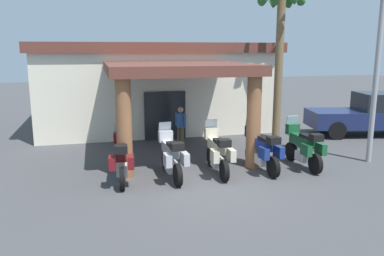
# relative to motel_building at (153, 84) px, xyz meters

# --- Properties ---
(ground_plane) EXTENTS (80.00, 80.00, 0.00)m
(ground_plane) POSITION_rel_motel_building_xyz_m (-0.12, -9.48, -2.13)
(ground_plane) COLOR #424244
(motel_building) EXTENTS (11.51, 12.57, 4.17)m
(motel_building) POSITION_rel_motel_building_xyz_m (0.00, 0.00, 0.00)
(motel_building) COLOR silver
(motel_building) RESTS_ON ground_plane
(motorcycle_maroon) EXTENTS (0.74, 2.21, 1.61)m
(motorcycle_maroon) POSITION_rel_motel_building_xyz_m (-2.55, -8.34, -1.43)
(motorcycle_maroon) COLOR black
(motorcycle_maroon) RESTS_ON ground_plane
(motorcycle_silver) EXTENTS (0.70, 2.21, 1.61)m
(motorcycle_silver) POSITION_rel_motel_building_xyz_m (-1.06, -8.48, -1.43)
(motorcycle_silver) COLOR black
(motorcycle_silver) RESTS_ON ground_plane
(motorcycle_cream) EXTENTS (0.73, 2.21, 1.61)m
(motorcycle_cream) POSITION_rel_motel_building_xyz_m (0.44, -8.46, -1.43)
(motorcycle_cream) COLOR black
(motorcycle_cream) RESTS_ON ground_plane
(motorcycle_blue) EXTENTS (0.71, 2.21, 1.61)m
(motorcycle_blue) POSITION_rel_motel_building_xyz_m (1.94, -8.56, -1.43)
(motorcycle_blue) COLOR black
(motorcycle_blue) RESTS_ON ground_plane
(motorcycle_green) EXTENTS (0.71, 2.21, 1.61)m
(motorcycle_green) POSITION_rel_motel_building_xyz_m (3.43, -8.60, -1.43)
(motorcycle_green) COLOR black
(motorcycle_green) RESTS_ON ground_plane
(pedestrian) EXTENTS (0.35, 0.45, 1.62)m
(pedestrian) POSITION_rel_motel_building_xyz_m (0.20, -4.76, -1.20)
(pedestrian) COLOR brown
(pedestrian) RESTS_ON ground_plane
(pickup_truck_navy) EXTENTS (5.50, 3.09, 1.95)m
(pickup_truck_navy) POSITION_rel_motel_building_xyz_m (9.04, -5.05, -1.20)
(pickup_truck_navy) COLOR black
(pickup_truck_navy) RESTS_ON ground_plane
(palm_tree_near_portico) EXTENTS (2.02, 2.09, 6.70)m
(palm_tree_near_portico) POSITION_rel_motel_building_xyz_m (4.72, -4.39, 2.65)
(palm_tree_near_portico) COLOR brown
(palm_tree_near_portico) RESTS_ON ground_plane
(roadside_sign) EXTENTS (1.40, 0.18, 6.57)m
(roadside_sign) POSITION_rel_motel_building_xyz_m (6.01, -8.68, 2.28)
(roadside_sign) COLOR #99999E
(roadside_sign) RESTS_ON ground_plane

